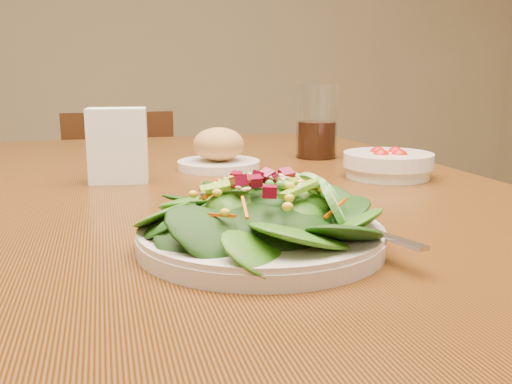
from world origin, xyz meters
TOP-DOWN VIEW (x-y plane):
  - dining_table at (0.00, 0.00)m, footprint 0.90×1.40m
  - chair_far at (-0.15, 1.10)m, footprint 0.37×0.37m
  - salad_plate at (-0.03, -0.35)m, footprint 0.27×0.26m
  - bread_plate at (0.02, 0.15)m, footprint 0.16×0.16m
  - tomato_bowl at (0.28, -0.02)m, footprint 0.16×0.16m
  - drinking_glass at (0.25, 0.23)m, footprint 0.09×0.09m
  - napkin_holder at (-0.17, 0.06)m, footprint 0.10×0.06m

SIDE VIEW (x-z plane):
  - chair_far at x=-0.15m, z-range 0.02..0.82m
  - dining_table at x=0.00m, z-range 0.27..1.02m
  - tomato_bowl at x=0.28m, z-range 0.75..0.80m
  - salad_plate at x=-0.03m, z-range 0.74..0.82m
  - bread_plate at x=0.02m, z-range 0.74..0.82m
  - napkin_holder at x=-0.17m, z-range 0.75..0.88m
  - drinking_glass at x=0.25m, z-range 0.74..0.89m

